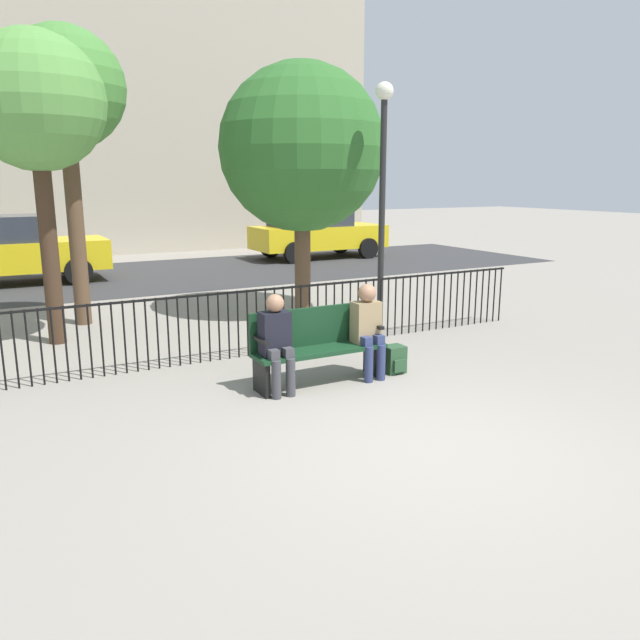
% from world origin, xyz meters
% --- Properties ---
extents(ground_plane, '(80.00, 80.00, 0.00)m').
position_xyz_m(ground_plane, '(0.00, 0.00, 0.00)').
color(ground_plane, gray).
extents(park_bench, '(1.66, 0.45, 0.92)m').
position_xyz_m(park_bench, '(0.00, 2.18, 0.49)').
color(park_bench, '#14381E').
rests_on(park_bench, ground).
extents(seated_person_0, '(0.34, 0.39, 1.17)m').
position_xyz_m(seated_person_0, '(-0.59, 2.05, 0.66)').
color(seated_person_0, '#3D3D42').
rests_on(seated_person_0, ground).
extents(seated_person_1, '(0.34, 0.39, 1.19)m').
position_xyz_m(seated_person_1, '(0.65, 2.05, 0.67)').
color(seated_person_1, navy).
rests_on(seated_person_1, ground).
extents(backpack, '(0.26, 0.27, 0.35)m').
position_xyz_m(backpack, '(1.06, 2.05, 0.17)').
color(backpack, '#284C2D').
rests_on(backpack, ground).
extents(fence_railing, '(9.01, 0.03, 0.95)m').
position_xyz_m(fence_railing, '(-0.02, 3.67, 0.56)').
color(fence_railing, black).
rests_on(fence_railing, ground).
extents(tree_1, '(2.96, 2.96, 4.47)m').
position_xyz_m(tree_1, '(1.73, 5.95, 2.97)').
color(tree_1, brown).
rests_on(tree_1, ground).
extents(tree_2, '(1.93, 1.93, 4.84)m').
position_xyz_m(tree_2, '(-2.03, 6.93, 3.80)').
color(tree_2, brown).
rests_on(tree_2, ground).
extents(tree_3, '(1.95, 1.95, 4.49)m').
position_xyz_m(tree_3, '(-2.58, 5.75, 3.47)').
color(tree_3, '#422D1E').
rests_on(tree_3, ground).
extents(lamp_post, '(0.28, 0.28, 3.91)m').
position_xyz_m(lamp_post, '(2.23, 4.13, 2.56)').
color(lamp_post, black).
rests_on(lamp_post, ground).
extents(street_surface, '(24.00, 6.00, 0.01)m').
position_xyz_m(street_surface, '(0.00, 12.00, 0.00)').
color(street_surface, '#333335').
rests_on(street_surface, ground).
extents(parked_car_0, '(4.20, 1.94, 1.62)m').
position_xyz_m(parked_car_0, '(-2.89, 12.19, 0.84)').
color(parked_car_0, yellow).
rests_on(parked_car_0, ground).
extents(parked_car_1, '(4.20, 1.94, 1.62)m').
position_xyz_m(parked_car_1, '(5.91, 13.20, 0.84)').
color(parked_car_1, yellow).
rests_on(parked_car_1, ground).
extents(building_facade, '(20.00, 6.00, 13.11)m').
position_xyz_m(building_facade, '(0.00, 20.00, 6.55)').
color(building_facade, '#B2A893').
rests_on(building_facade, ground).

